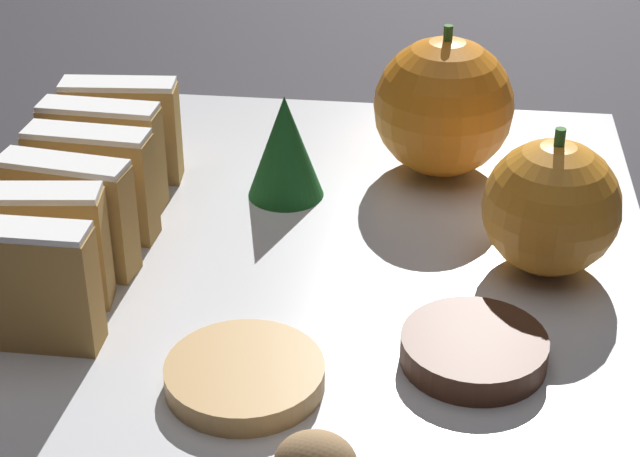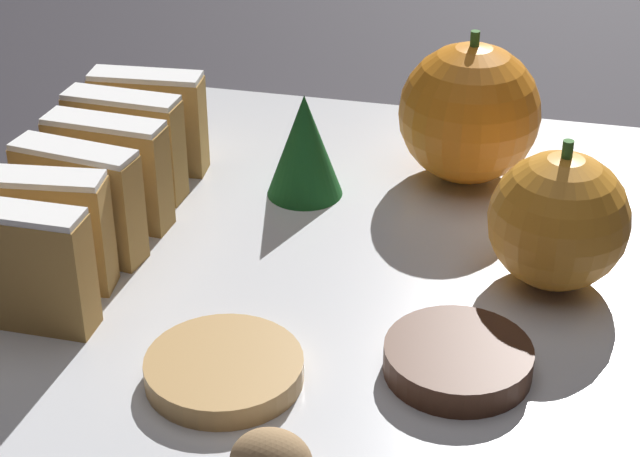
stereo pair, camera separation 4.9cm
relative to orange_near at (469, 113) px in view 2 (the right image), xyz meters
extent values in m
plane|color=#28262B|center=(-0.05, -0.13, -0.05)|extent=(6.00, 6.00, 0.00)
cube|color=silver|center=(-0.05, -0.13, -0.05)|extent=(0.32, 0.43, 0.01)
cube|color=#B28442|center=(-0.17, -0.19, -0.01)|extent=(0.06, 0.02, 0.06)
cube|color=white|center=(-0.17, -0.19, 0.02)|extent=(0.06, 0.02, 0.00)
cube|color=#B28442|center=(-0.18, -0.16, -0.01)|extent=(0.06, 0.03, 0.06)
cube|color=white|center=(-0.18, -0.16, 0.02)|extent=(0.06, 0.03, 0.00)
cube|color=#B28442|center=(-0.17, -0.12, -0.01)|extent=(0.06, 0.03, 0.06)
cube|color=white|center=(-0.17, -0.12, 0.02)|extent=(0.06, 0.03, 0.00)
cube|color=#B28442|center=(-0.17, -0.09, -0.01)|extent=(0.06, 0.02, 0.06)
cube|color=white|center=(-0.17, -0.09, 0.02)|extent=(0.06, 0.02, 0.00)
cube|color=#B28442|center=(-0.18, -0.06, -0.01)|extent=(0.06, 0.02, 0.06)
cube|color=white|center=(-0.18, -0.06, 0.02)|extent=(0.06, 0.02, 0.00)
cube|color=#B28442|center=(-0.18, -0.03, -0.01)|extent=(0.06, 0.02, 0.06)
cube|color=white|center=(-0.18, -0.03, 0.02)|extent=(0.06, 0.02, 0.00)
sphere|color=orange|center=(0.00, 0.00, 0.00)|extent=(0.08, 0.08, 0.08)
cylinder|color=#38702D|center=(0.00, 0.00, 0.04)|extent=(0.01, 0.01, 0.01)
sphere|color=orange|center=(0.05, -0.10, -0.01)|extent=(0.07, 0.07, 0.07)
cylinder|color=#38702D|center=(0.05, -0.10, 0.03)|extent=(0.01, 0.00, 0.01)
cylinder|color=#472819|center=(0.02, -0.18, -0.03)|extent=(0.06, 0.06, 0.01)
cylinder|color=tan|center=(-0.08, -0.21, -0.03)|extent=(0.07, 0.07, 0.01)
cone|color=#195623|center=(-0.08, -0.04, -0.01)|extent=(0.04, 0.04, 0.06)
camera|label=1|loc=(0.00, -0.55, 0.24)|focal=60.00mm
camera|label=2|loc=(0.04, -0.54, 0.24)|focal=60.00mm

